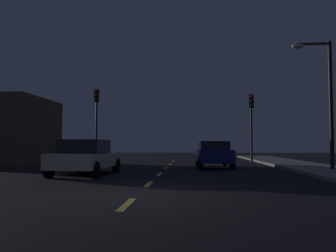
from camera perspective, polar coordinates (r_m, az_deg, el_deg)
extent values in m
plane|color=black|center=(15.63, -1.19, -7.66)|extent=(80.00, 80.00, 0.00)
cube|color=gray|center=(16.74, 25.53, -6.80)|extent=(3.00, 40.00, 0.15)
cube|color=#EACC4C|center=(7.55, -6.73, -12.57)|extent=(0.16, 1.60, 0.01)
cube|color=#EACC4C|center=(11.27, -3.16, -9.43)|extent=(0.16, 1.60, 0.01)
cube|color=#EACC4C|center=(15.04, -1.39, -7.83)|extent=(0.16, 1.60, 0.01)
cube|color=#EACC4C|center=(18.81, -0.34, -6.87)|extent=(0.16, 1.60, 0.01)
cube|color=#EACC4C|center=(22.60, 0.36, -6.23)|extent=(0.16, 1.60, 0.01)
cube|color=#EACC4C|center=(26.39, 0.86, -5.78)|extent=(0.16, 1.60, 0.01)
cylinder|color=#2D2D30|center=(24.60, -11.63, 0.02)|extent=(0.14, 0.14, 5.10)
cube|color=#382D0C|center=(24.80, -11.57, 4.87)|extent=(0.32, 0.24, 0.90)
sphere|color=red|center=(24.69, -11.67, 5.61)|extent=(0.20, 0.20, 0.20)
sphere|color=#3F2D0C|center=(24.65, -11.67, 4.92)|extent=(0.20, 0.20, 0.20)
sphere|color=#0C3319|center=(24.61, -11.68, 4.22)|extent=(0.20, 0.20, 0.20)
cylinder|color=#2D2D30|center=(24.05, 13.47, -0.45)|extent=(0.14, 0.14, 4.63)
cube|color=black|center=(24.20, 13.41, 3.96)|extent=(0.32, 0.24, 0.90)
sphere|color=red|center=(24.08, 13.47, 4.71)|extent=(0.20, 0.20, 0.20)
sphere|color=#3F2D0C|center=(24.04, 13.48, 4.00)|extent=(0.20, 0.20, 0.20)
sphere|color=#0C3319|center=(24.01, 13.49, 3.29)|extent=(0.20, 0.20, 0.20)
cube|color=navy|center=(19.30, 7.42, -4.82)|extent=(1.91, 4.08, 0.67)
cube|color=black|center=(19.09, 7.48, -3.16)|extent=(1.60, 1.87, 0.46)
cylinder|color=black|center=(20.69, 4.76, -5.64)|extent=(0.25, 0.65, 0.64)
cylinder|color=black|center=(20.85, 9.21, -5.59)|extent=(0.25, 0.65, 0.64)
cylinder|color=black|center=(17.80, 5.34, -6.06)|extent=(0.25, 0.65, 0.64)
cylinder|color=black|center=(17.99, 10.50, -5.99)|extent=(0.25, 0.65, 0.64)
cube|color=beige|center=(14.93, -13.23, -5.45)|extent=(2.06, 4.25, 0.58)
cube|color=black|center=(14.72, -13.48, -3.26)|extent=(1.74, 1.95, 0.56)
cylinder|color=black|center=(16.69, -14.35, -6.18)|extent=(0.25, 0.65, 0.64)
cylinder|color=black|center=(16.16, -8.44, -6.34)|extent=(0.25, 0.65, 0.64)
cylinder|color=black|center=(13.86, -18.86, -6.76)|extent=(0.25, 0.65, 0.64)
cylinder|color=black|center=(13.22, -11.85, -7.05)|extent=(0.25, 0.65, 0.64)
cylinder|color=black|center=(17.76, 25.09, 2.96)|extent=(0.18, 0.18, 6.06)
cube|color=#2D2D30|center=(18.05, 22.67, 12.29)|extent=(1.46, 0.10, 0.10)
ellipsoid|color=silver|center=(17.80, 20.40, 12.12)|extent=(0.56, 0.36, 0.24)
cube|color=brown|center=(24.83, -25.12, -0.79)|extent=(5.30, 6.05, 4.23)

